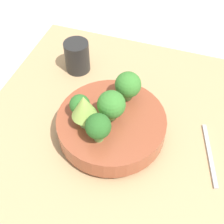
% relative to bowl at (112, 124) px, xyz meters
% --- Properties ---
extents(ground_plane, '(6.00, 6.00, 0.00)m').
position_rel_bowl_xyz_m(ground_plane, '(-0.00, 0.00, -0.08)').
color(ground_plane, silver).
extents(table, '(0.81, 0.73, 0.04)m').
position_rel_bowl_xyz_m(table, '(-0.00, 0.00, -0.06)').
color(table, tan).
rests_on(table, ground_plane).
extents(bowl, '(0.28, 0.28, 0.07)m').
position_rel_bowl_xyz_m(bowl, '(0.00, 0.00, 0.00)').
color(bowl, brown).
rests_on(bowl, table).
extents(broccoli_floret_back, '(0.05, 0.05, 0.06)m').
position_rel_bowl_xyz_m(broccoli_floret_back, '(-0.02, 0.08, 0.06)').
color(broccoli_floret_back, '#6BA34C').
rests_on(broccoli_floret_back, bowl).
extents(romanesco_piece_far, '(0.06, 0.06, 0.10)m').
position_rel_bowl_xyz_m(romanesco_piece_far, '(-0.04, 0.05, 0.09)').
color(romanesco_piece_far, '#7AB256').
rests_on(romanesco_piece_far, bowl).
extents(broccoli_floret_center, '(0.07, 0.07, 0.09)m').
position_rel_bowl_xyz_m(broccoli_floret_center, '(0.00, 0.00, 0.08)').
color(broccoli_floret_center, '#7AB256').
rests_on(broccoli_floret_center, bowl).
extents(broccoli_floret_right, '(0.07, 0.07, 0.08)m').
position_rel_bowl_xyz_m(broccoli_floret_right, '(0.07, -0.02, 0.08)').
color(broccoli_floret_right, '#609347').
rests_on(broccoli_floret_right, bowl).
extents(broccoli_floret_left, '(0.06, 0.06, 0.08)m').
position_rel_bowl_xyz_m(broccoli_floret_left, '(-0.07, 0.01, 0.07)').
color(broccoli_floret_left, '#6BA34C').
rests_on(broccoli_floret_left, bowl).
extents(cup, '(0.08, 0.08, 0.10)m').
position_rel_bowl_xyz_m(cup, '(0.21, 0.18, 0.01)').
color(cup, black).
rests_on(cup, table).
extents(fork, '(0.18, 0.06, 0.01)m').
position_rel_bowl_xyz_m(fork, '(0.01, -0.25, -0.04)').
color(fork, '#B2B2B7').
rests_on(fork, table).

